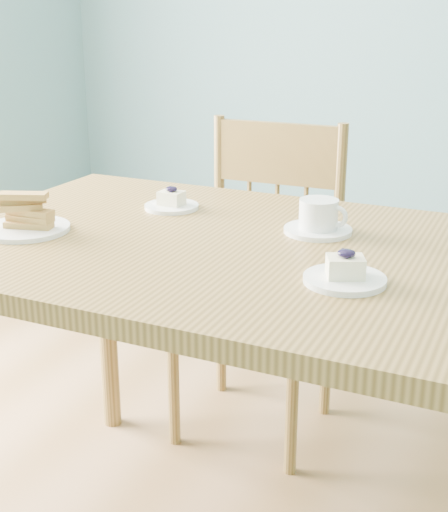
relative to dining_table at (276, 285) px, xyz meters
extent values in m
cube|color=olive|center=(0.00, 0.00, 0.06)|extent=(1.57, 0.91, 0.04)
cylinder|color=olive|center=(-0.72, 0.37, -0.36)|extent=(0.06, 0.06, 0.79)
cube|color=olive|center=(-0.28, 0.55, -0.29)|extent=(0.47, 0.45, 0.04)
cylinder|color=olive|center=(-0.47, 0.37, -0.53)|extent=(0.04, 0.04, 0.44)
cylinder|color=olive|center=(-0.08, 0.38, -0.53)|extent=(0.04, 0.04, 0.44)
cylinder|color=olive|center=(-0.48, 0.73, -0.53)|extent=(0.04, 0.04, 0.44)
cylinder|color=olive|center=(-0.09, 0.74, -0.53)|extent=(0.04, 0.04, 0.44)
cylinder|color=olive|center=(-0.49, 0.74, -0.01)|extent=(0.03, 0.03, 0.51)
cylinder|color=olive|center=(-0.08, 0.76, -0.01)|extent=(0.03, 0.03, 0.51)
cube|color=olive|center=(-0.29, 0.75, 0.13)|extent=(0.39, 0.04, 0.20)
cylinder|color=olive|center=(-0.39, 0.75, -0.11)|extent=(0.02, 0.02, 0.30)
cylinder|color=olive|center=(-0.29, 0.75, -0.11)|extent=(0.02, 0.02, 0.30)
cylinder|color=olive|center=(-0.19, 0.75, -0.11)|extent=(0.02, 0.02, 0.30)
cylinder|color=white|center=(0.19, -0.13, 0.09)|extent=(0.16, 0.16, 0.01)
cube|color=#F5EABC|center=(0.19, -0.13, 0.11)|extent=(0.08, 0.08, 0.04)
ellipsoid|color=black|center=(0.19, -0.13, 0.14)|extent=(0.03, 0.03, 0.01)
sphere|color=black|center=(0.20, -0.13, 0.14)|extent=(0.01, 0.01, 0.01)
sphere|color=black|center=(0.18, -0.12, 0.14)|extent=(0.01, 0.01, 0.01)
sphere|color=black|center=(0.19, -0.14, 0.14)|extent=(0.01, 0.01, 0.01)
cylinder|color=white|center=(-0.36, 0.19, 0.09)|extent=(0.14, 0.14, 0.01)
cube|color=#F5EABC|center=(-0.36, 0.19, 0.11)|extent=(0.06, 0.05, 0.03)
ellipsoid|color=black|center=(-0.36, 0.19, 0.14)|extent=(0.03, 0.03, 0.01)
sphere|color=black|center=(-0.35, 0.19, 0.13)|extent=(0.01, 0.01, 0.01)
sphere|color=black|center=(-0.37, 0.19, 0.13)|extent=(0.01, 0.01, 0.01)
sphere|color=black|center=(-0.36, 0.18, 0.13)|extent=(0.01, 0.01, 0.01)
cylinder|color=white|center=(0.04, 0.15, 0.09)|extent=(0.16, 0.16, 0.01)
cylinder|color=white|center=(0.04, 0.15, 0.13)|extent=(0.10, 0.10, 0.07)
cylinder|color=#997244|center=(0.04, 0.15, 0.16)|extent=(0.08, 0.08, 0.00)
torus|color=white|center=(0.09, 0.15, 0.13)|extent=(0.05, 0.01, 0.05)
cylinder|color=white|center=(-0.57, -0.13, 0.09)|extent=(0.20, 0.20, 0.01)
camera|label=1|loc=(0.52, -1.36, 0.57)|focal=50.00mm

